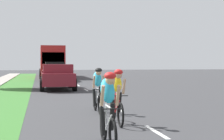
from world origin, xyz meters
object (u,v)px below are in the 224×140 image
object	(u,v)px
cyclist_lead	(108,108)
pickup_maroon	(57,77)
bus_red	(51,60)
suv_black	(55,71)
cyclist_trailing	(117,96)
cyclist_distant	(98,90)

from	to	relation	value
cyclist_lead	pickup_maroon	bearing A→B (deg)	90.99
cyclist_lead	bus_red	distance (m)	35.30
cyclist_lead	suv_black	size ratio (longest dim) A/B	0.37
cyclist_lead	pickup_maroon	distance (m)	16.00
cyclist_trailing	pickup_maroon	xyz separation A→B (m)	(-1.03, 13.39, 0.02)
cyclist_lead	suv_black	bearing A→B (deg)	89.99
cyclist_distant	suv_black	bearing A→B (deg)	91.58
cyclist_trailing	bus_red	xyz separation A→B (m)	(-0.77, 32.67, 1.17)
cyclist_lead	cyclist_distant	size ratio (longest dim) A/B	1.00
bus_red	suv_black	bearing A→B (deg)	-89.84
pickup_maroon	bus_red	bearing A→B (deg)	89.24
cyclist_trailing	bus_red	world-z (taller)	bus_red
cyclist_distant	bus_red	bearing A→B (deg)	91.17
pickup_maroon	cyclist_lead	bearing A→B (deg)	-89.01
suv_black	bus_red	xyz separation A→B (m)	(-0.02, 8.67, 1.03)
pickup_maroon	suv_black	xyz separation A→B (m)	(0.28, 10.61, 0.12)
suv_black	bus_red	world-z (taller)	bus_red
cyclist_trailing	pickup_maroon	distance (m)	13.43
pickup_maroon	cyclist_distant	bearing A→B (deg)	-85.43
pickup_maroon	bus_red	size ratio (longest dim) A/B	0.44
cyclist_trailing	bus_red	distance (m)	32.70
cyclist_trailing	cyclist_lead	bearing A→B (deg)	-106.06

